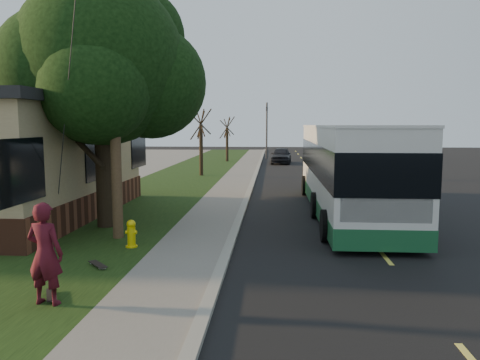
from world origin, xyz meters
name	(u,v)px	position (x,y,z in m)	size (l,w,h in m)	color
ground	(228,251)	(0.00, 0.00, 0.00)	(120.00, 120.00, 0.00)	black
road	(333,196)	(4.00, 10.00, 0.01)	(8.00, 80.00, 0.01)	black
curb	(248,194)	(0.00, 10.00, 0.06)	(0.25, 80.00, 0.12)	gray
sidewalk	(228,194)	(-1.00, 10.00, 0.04)	(2.00, 80.00, 0.08)	slate
grass_verge	(155,193)	(-4.50, 10.00, 0.04)	(5.00, 80.00, 0.07)	black
fire_hydrant	(131,234)	(-2.60, 0.00, 0.43)	(0.32, 0.32, 0.74)	yellow
utility_pole	(113,78)	(-3.31, 0.99, 4.63)	(2.86, 3.21, 9.07)	#473321
leafy_tree	(104,66)	(-4.17, 2.65, 5.17)	(6.30, 6.00, 7.80)	black
bare_tree_near	(201,143)	(-3.50, 18.00, 2.15)	(1.38, 1.21, 4.31)	black
bare_tree_far	(227,140)	(-3.00, 30.00, 2.00)	(1.38, 1.21, 4.03)	black
traffic_signal	(267,127)	(0.50, 34.00, 3.16)	(0.18, 0.22, 5.50)	#2D2D30
transit_bus	(348,167)	(3.95, 5.65, 1.77)	(2.82, 12.24, 3.31)	silver
skateboarder	(45,254)	(-2.92, -4.05, 1.01)	(0.69, 0.45, 1.88)	#450D19
skateboard_main	(52,295)	(-3.00, -3.74, 0.12)	(0.49, 0.72, 0.07)	black
skateboard_spare	(98,264)	(-2.85, -1.78, 0.12)	(0.62, 0.65, 0.07)	black
dumpster	(32,188)	(-8.78, 6.52, 0.74)	(1.82, 1.58, 1.39)	black
distant_car	(281,155)	(1.84, 28.68, 0.70)	(1.65, 4.11, 1.40)	black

